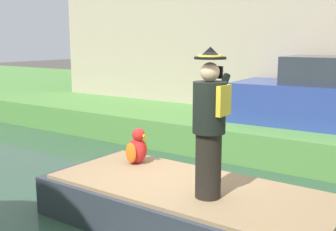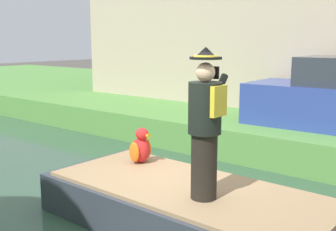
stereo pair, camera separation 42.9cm
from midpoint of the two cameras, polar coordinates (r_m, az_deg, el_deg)
ground_plane at (r=6.18m, az=1.67°, el=-15.01°), size 80.00×80.00×0.00m
canal_water at (r=6.16m, az=1.67°, el=-14.59°), size 6.02×48.00×0.10m
boat at (r=5.81m, az=4.86°, el=-12.42°), size 1.89×4.24×0.61m
person_pirate at (r=5.05m, az=7.52°, el=-1.28°), size 0.61×0.42×1.85m
parrot_plush at (r=6.64m, az=-1.90°, el=-4.41°), size 0.36×0.35×0.57m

